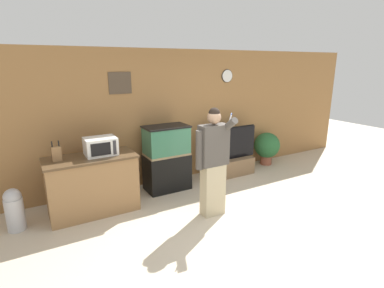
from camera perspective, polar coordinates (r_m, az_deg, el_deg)
ground_plane at (r=4.31m, az=11.60°, el=-18.00°), size 18.00×18.00×0.00m
wall_back_paneled at (r=5.95m, az=-4.79°, el=5.11°), size 10.00×0.08×2.60m
counter_island at (r=5.05m, az=-18.40°, el=-7.35°), size 1.38×0.66×0.93m
microwave at (r=4.92m, az=-17.02°, el=-0.39°), size 0.48×0.38×0.28m
knife_block at (r=4.85m, az=-24.39°, el=-1.64°), size 0.13×0.10×0.30m
aquarium_on_stand at (r=5.62m, az=-4.83°, el=-2.69°), size 0.81×0.49×1.23m
tv_on_stand at (r=6.45m, az=7.21°, el=-3.31°), size 1.28×0.40×1.05m
person_standing at (r=4.59m, az=4.01°, el=-3.24°), size 0.54×0.41×1.71m
potted_plant at (r=7.26m, az=14.07°, el=-0.40°), size 0.60×0.60×0.76m
trash_bin at (r=5.04m, az=-30.76°, el=-10.59°), size 0.25×0.25×0.64m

